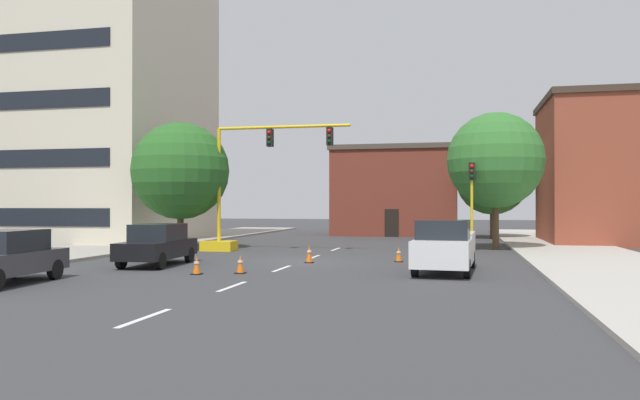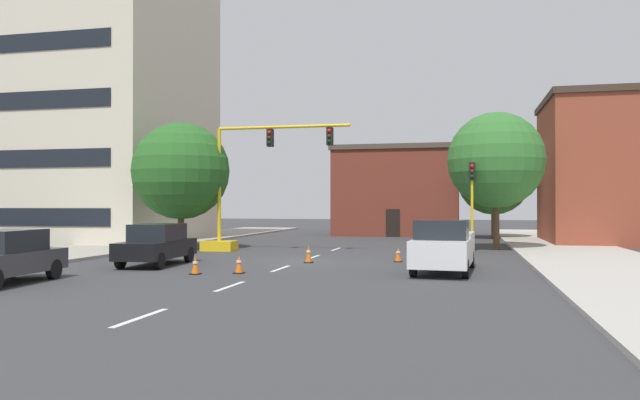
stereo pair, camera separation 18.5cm
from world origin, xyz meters
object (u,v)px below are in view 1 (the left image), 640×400
sedan_black_near_left (157,244)px  traffic_cone_roadside_c (309,254)px  traffic_light_pole_right (472,186)px  traffic_signal_gantry (236,211)px  traffic_cone_roadside_b (240,264)px  traffic_cone_roadside_d (399,254)px  sedan_dark_gray_mid_left (4,257)px  tree_right_far (492,179)px  pickup_truck_white (445,246)px  traffic_cone_roadside_a (197,265)px  tree_right_mid (496,160)px  tree_left_near (181,171)px

sedan_black_near_left → traffic_cone_roadside_c: 6.49m
traffic_light_pole_right → sedan_black_near_left: size_ratio=1.04×
traffic_signal_gantry → traffic_cone_roadside_b: (4.02, -10.37, -1.86)m
sedan_black_near_left → traffic_cone_roadside_d: 10.48m
sedan_dark_gray_mid_left → traffic_cone_roadside_c: 12.13m
tree_right_far → pickup_truck_white: tree_right_far is taller
sedan_dark_gray_mid_left → traffic_cone_roadside_a: sedan_dark_gray_mid_left is taller
traffic_signal_gantry → traffic_cone_roadside_d: size_ratio=12.30×
tree_right_mid → sedan_dark_gray_mid_left: tree_right_mid is taller
traffic_signal_gantry → tree_left_near: (-3.45, 0.29, 2.26)m
traffic_signal_gantry → traffic_cone_roadside_b: size_ratio=11.93×
traffic_light_pole_right → sedan_dark_gray_mid_left: 22.60m
traffic_cone_roadside_d → traffic_cone_roadside_a: bearing=-135.5°
pickup_truck_white → traffic_cone_roadside_a: size_ratio=8.09×
traffic_cone_roadside_a → pickup_truck_white: bearing=17.4°
tree_right_far → tree_left_near: (-17.80, -15.79, -0.04)m
tree_right_mid → sedan_dark_gray_mid_left: bearing=-130.1°
traffic_cone_roadside_b → traffic_signal_gantry: bearing=111.2°
tree_left_near → traffic_cone_roadside_c: tree_left_near is taller
pickup_truck_white → traffic_cone_roadside_a: bearing=-162.6°
tree_left_near → sedan_black_near_left: tree_left_near is taller
traffic_signal_gantry → tree_left_near: size_ratio=1.15×
traffic_cone_roadside_a → traffic_cone_roadside_d: size_ratio=1.01×
tree_left_near → tree_right_far: bearing=41.6°
traffic_signal_gantry → sedan_black_near_left: 8.33m
traffic_cone_roadside_a → traffic_cone_roadside_d: (6.73, 6.62, -0.00)m
sedan_black_near_left → traffic_cone_roadside_b: 4.99m
tree_right_far → sedan_dark_gray_mid_left: size_ratio=1.56×
tree_right_mid → traffic_cone_roadside_c: (-8.43, -9.95, -4.68)m
traffic_signal_gantry → tree_right_mid: tree_right_mid is taller
tree_left_near → traffic_cone_roadside_c: (8.96, -6.00, -4.08)m
traffic_signal_gantry → traffic_cone_roadside_b: 11.28m
tree_right_far → sedan_dark_gray_mid_left: (-16.61, -31.08, -3.61)m
tree_right_far → traffic_cone_roadside_c: bearing=-112.1°
tree_right_far → tree_left_near: 23.79m
traffic_light_pole_right → tree_left_near: bearing=-174.5°
pickup_truck_white → traffic_cone_roadside_a: (-8.84, -2.77, -0.64)m
traffic_light_pole_right → traffic_cone_roadside_a: size_ratio=7.04×
sedan_black_near_left → tree_right_mid: bearing=40.9°
traffic_cone_roadside_a → traffic_cone_roadside_c: traffic_cone_roadside_c is taller
traffic_cone_roadside_c → tree_right_far: bearing=67.9°
tree_right_mid → sedan_black_near_left: 19.49m
tree_left_near → sedan_dark_gray_mid_left: size_ratio=1.56×
traffic_cone_roadside_c → traffic_light_pole_right: bearing=46.8°
tree_right_mid → sedan_dark_gray_mid_left: size_ratio=1.69×
traffic_cone_roadside_b → traffic_light_pole_right: bearing=54.9°
traffic_light_pole_right → traffic_cone_roadside_c: 10.80m
sedan_black_near_left → traffic_cone_roadside_a: size_ratio=6.74×
traffic_signal_gantry → tree_right_far: size_ratio=1.15×
sedan_dark_gray_mid_left → traffic_cone_roadside_d: size_ratio=6.87×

